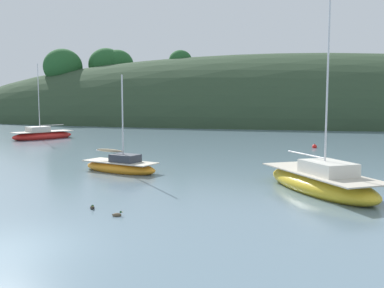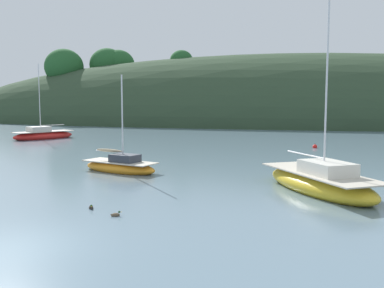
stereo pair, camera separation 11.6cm
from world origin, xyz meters
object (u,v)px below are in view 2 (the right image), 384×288
at_px(sailboat_red_portside, 43,135).
at_px(sailboat_yellow_far, 319,182).
at_px(mooring_buoy_outer, 315,147).
at_px(duck_lone_left, 91,207).
at_px(duck_trailing, 116,215).
at_px(sailboat_black_sloop, 120,166).

bearing_deg(sailboat_red_portside, sailboat_yellow_far, -35.81).
xyz_separation_m(sailboat_yellow_far, sailboat_red_portside, (-31.09, 22.44, -0.02)).
xyz_separation_m(sailboat_red_portside, mooring_buoy_outer, (31.35, -2.02, -0.32)).
bearing_deg(sailboat_yellow_far, duck_lone_left, -147.01).
bearing_deg(sailboat_red_portside, duck_trailing, -51.24).
bearing_deg(sailboat_red_portside, duck_lone_left, -52.30).
bearing_deg(mooring_buoy_outer, duck_lone_left, -109.65).
bearing_deg(duck_trailing, sailboat_red_portside, 128.76).
height_order(sailboat_yellow_far, mooring_buoy_outer, sailboat_yellow_far).
bearing_deg(mooring_buoy_outer, sailboat_black_sloop, -124.77).
relative_size(sailboat_yellow_far, duck_lone_left, 28.92).
height_order(sailboat_red_portside, duck_lone_left, sailboat_red_portside).
distance_m(sailboat_yellow_far, sailboat_red_portside, 38.34).
height_order(sailboat_black_sloop, sailboat_red_portside, sailboat_red_portside).
bearing_deg(sailboat_yellow_far, sailboat_red_portside, 144.19).
xyz_separation_m(sailboat_black_sloop, sailboat_red_portside, (-19.16, 19.58, 0.10)).
bearing_deg(sailboat_red_portside, sailboat_black_sloop, -45.62).
bearing_deg(duck_trailing, duck_lone_left, 152.26).
distance_m(sailboat_yellow_far, duck_lone_left, 10.92).
bearing_deg(sailboat_black_sloop, sailboat_yellow_far, -13.44).
relative_size(mooring_buoy_outer, duck_trailing, 1.32).
bearing_deg(duck_trailing, mooring_buoy_outer, 73.68).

